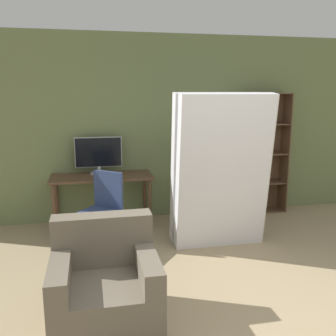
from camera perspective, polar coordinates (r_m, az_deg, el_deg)
The scene contains 8 objects.
wall_back at distance 5.68m, azimuth 2.05°, elevation 6.19°, with size 8.00×0.06×2.70m.
desk at distance 5.31m, azimuth -10.05°, elevation -2.17°, with size 1.40×0.59×0.73m.
monitor at distance 5.38m, azimuth -10.54°, elevation 2.07°, with size 0.66×0.26×0.52m.
office_chair at distance 4.57m, azimuth -10.02°, elevation -7.70°, with size 0.62×0.62×0.95m.
bookshelf at distance 5.99m, azimuth 13.29°, elevation 1.91°, with size 0.76×0.30×1.86m.
mattress_near at distance 4.48m, azimuth 8.52°, elevation -0.74°, with size 1.12×0.39×1.88m.
mattress_far at distance 4.73m, azimuth 7.37°, elevation -0.04°, with size 1.12×0.34×1.88m.
armchair at distance 3.26m, azimuth -9.57°, elevation -17.25°, with size 0.85×0.80×0.85m.
Camera 1 is at (-1.36, -2.18, 1.89)m, focal length 40.00 mm.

